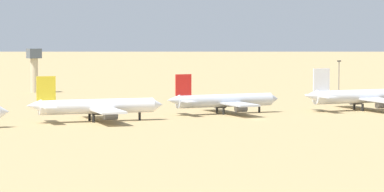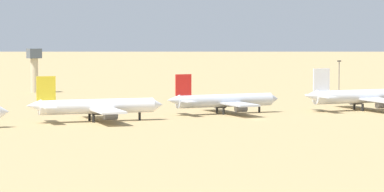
{
  "view_description": "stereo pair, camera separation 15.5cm",
  "coord_description": "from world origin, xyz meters",
  "views": [
    {
      "loc": [
        -170.76,
        -294.29,
        31.74
      ],
      "look_at": [
        -9.32,
        25.41,
        6.0
      ],
      "focal_mm": 103.7,
      "sensor_mm": 36.0,
      "label": 1
    },
    {
      "loc": [
        -170.62,
        -294.36,
        31.74
      ],
      "look_at": [
        -9.32,
        25.41,
        6.0
      ],
      "focal_mm": 103.7,
      "sensor_mm": 36.0,
      "label": 2
    }
  ],
  "objects": [
    {
      "name": "ground",
      "position": [
        0.0,
        0.0,
        0.0
      ],
      "size": [
        4000.0,
        4000.0,
        0.0
      ],
      "primitive_type": "plane",
      "color": "tan"
    },
    {
      "name": "control_tower",
      "position": [
        -21.98,
        146.18,
        11.16
      ],
      "size": [
        5.2,
        5.2,
        18.5
      ],
      "color": "#C6B793",
      "rests_on": "ground"
    },
    {
      "name": "parked_jet_red_2",
      "position": [
        0.62,
        22.3,
        4.35
      ],
      "size": [
        40.2,
        33.8,
        13.28
      ],
      "rotation": [
        0.0,
        0.0,
        -0.05
      ],
      "color": "silver",
      "rests_on": "ground"
    },
    {
      "name": "light_pole_west",
      "position": [
        97.64,
        98.17,
        7.69
      ],
      "size": [
        1.8,
        0.5,
        13.06
      ],
      "color": "#59595E",
      "rests_on": "ground"
    },
    {
      "name": "parked_jet_white_3",
      "position": [
        48.96,
        13.27,
        4.75
      ],
      "size": [
        43.9,
        37.04,
        14.49
      ],
      "rotation": [
        0.0,
        0.0,
        -0.08
      ],
      "color": "silver",
      "rests_on": "ground"
    },
    {
      "name": "parked_jet_yellow_1",
      "position": [
        -46.54,
        16.47,
        4.6
      ],
      "size": [
        42.42,
        36.05,
        14.02
      ],
      "rotation": [
        0.0,
        0.0,
        -0.15
      ],
      "color": "white",
      "rests_on": "ground"
    }
  ]
}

